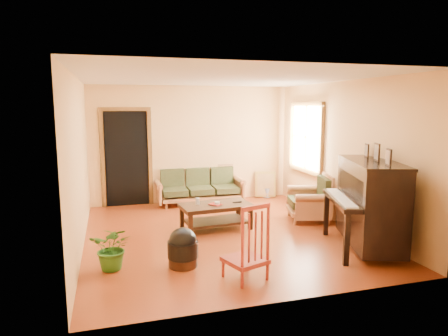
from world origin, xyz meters
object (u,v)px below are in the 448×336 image
object	(u,v)px
piano	(370,206)
footstool	(183,252)
armchair	(308,197)
red_chair	(245,241)
potted_plant	(113,247)
coffee_table	(216,216)
ceramic_crock	(267,193)
sofa	(200,185)

from	to	relation	value
piano	footstool	world-z (taller)	piano
armchair	footstool	size ratio (longest dim) A/B	2.12
footstool	red_chair	size ratio (longest dim) A/B	0.42
piano	red_chair	bearing A→B (deg)	-148.92
potted_plant	coffee_table	bearing A→B (deg)	37.33
footstool	red_chair	distance (m)	0.96
coffee_table	ceramic_crock	size ratio (longest dim) A/B	5.45
sofa	armchair	bearing A→B (deg)	-46.97
footstool	red_chair	world-z (taller)	red_chair
coffee_table	armchair	bearing A→B (deg)	1.31
piano	ceramic_crock	distance (m)	3.72
sofa	red_chair	size ratio (longest dim) A/B	1.93
footstool	coffee_table	bearing A→B (deg)	60.07
coffee_table	ceramic_crock	distance (m)	2.73
armchair	ceramic_crock	size ratio (longest dim) A/B	3.92
sofa	potted_plant	bearing A→B (deg)	-120.01
armchair	piano	xyz separation A→B (m)	(0.13, -1.67, 0.23)
ceramic_crock	armchair	bearing A→B (deg)	-89.22
sofa	coffee_table	size ratio (longest dim) A/B	1.55
sofa	potted_plant	xyz separation A→B (m)	(-1.91, -3.24, -0.11)
red_chair	footstool	bearing A→B (deg)	118.89
coffee_table	footstool	world-z (taller)	coffee_table
red_chair	ceramic_crock	distance (m)	4.62
footstool	ceramic_crock	xyz separation A→B (m)	(2.67, 3.54, -0.09)
sofa	piano	xyz separation A→B (m)	(1.82, -3.52, 0.27)
armchair	ceramic_crock	xyz separation A→B (m)	(-0.03, 2.00, -0.33)
coffee_table	potted_plant	world-z (taller)	potted_plant
coffee_table	potted_plant	size ratio (longest dim) A/B	2.03
footstool	red_chair	bearing A→B (deg)	-42.00
sofa	footstool	distance (m)	3.54
red_chair	potted_plant	world-z (taller)	red_chair
sofa	footstool	world-z (taller)	sofa
footstool	potted_plant	world-z (taller)	potted_plant
armchair	piano	bearing A→B (deg)	-70.56
red_chair	ceramic_crock	bearing A→B (deg)	45.29
armchair	red_chair	distance (m)	2.95
footstool	potted_plant	size ratio (longest dim) A/B	0.69
piano	red_chair	xyz separation A→B (m)	(-2.15, -0.48, -0.18)
coffee_table	footstool	size ratio (longest dim) A/B	2.94
sofa	coffee_table	bearing A→B (deg)	-93.71
armchair	footstool	xyz separation A→B (m)	(-2.70, -1.54, -0.24)
red_chair	armchair	bearing A→B (deg)	27.73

